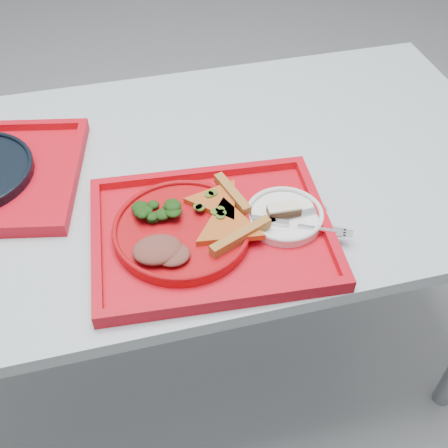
# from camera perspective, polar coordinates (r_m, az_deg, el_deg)

# --- Properties ---
(ground) EXTENTS (10.00, 10.00, 0.00)m
(ground) POSITION_cam_1_polar(r_m,az_deg,el_deg) (1.80, -4.55, -13.45)
(ground) COLOR #919499
(ground) RESTS_ON ground
(table) EXTENTS (1.60, 0.80, 0.75)m
(table) POSITION_cam_1_polar(r_m,az_deg,el_deg) (1.27, -6.28, 2.48)
(table) COLOR #9DA9B0
(table) RESTS_ON ground
(tray_main) EXTENTS (0.48, 0.38, 0.01)m
(tray_main) POSITION_cam_1_polar(r_m,az_deg,el_deg) (1.07, -1.25, -1.13)
(tray_main) COLOR red
(tray_main) RESTS_ON table
(dinner_plate) EXTENTS (0.26, 0.26, 0.02)m
(dinner_plate) POSITION_cam_1_polar(r_m,az_deg,el_deg) (1.06, -4.27, -0.72)
(dinner_plate) COLOR #AF0B11
(dinner_plate) RESTS_ON tray_main
(side_plate) EXTENTS (0.15, 0.15, 0.01)m
(side_plate) POSITION_cam_1_polar(r_m,az_deg,el_deg) (1.10, 6.14, 0.70)
(side_plate) COLOR white
(side_plate) RESTS_ON tray_main
(pizza_slice_a) EXTENTS (0.18, 0.19, 0.02)m
(pizza_slice_a) POSITION_cam_1_polar(r_m,az_deg,el_deg) (1.05, 0.44, -0.06)
(pizza_slice_a) COLOR orange
(pizza_slice_a) RESTS_ON dinner_plate
(pizza_slice_b) EXTENTS (0.16, 0.15, 0.02)m
(pizza_slice_b) POSITION_cam_1_polar(r_m,az_deg,el_deg) (1.09, -0.67, 2.50)
(pizza_slice_b) COLOR orange
(pizza_slice_b) RESTS_ON dinner_plate
(salad_heap) EXTENTS (0.08, 0.07, 0.04)m
(salad_heap) POSITION_cam_1_polar(r_m,az_deg,el_deg) (1.08, -6.97, 2.08)
(salad_heap) COLOR black
(salad_heap) RESTS_ON dinner_plate
(meat_portion) EXTENTS (0.09, 0.07, 0.03)m
(meat_portion) POSITION_cam_1_polar(r_m,az_deg,el_deg) (1.00, -6.79, -2.60)
(meat_portion) COLOR brown
(meat_portion) RESTS_ON dinner_plate
(dessert_bar) EXTENTS (0.07, 0.03, 0.02)m
(dessert_bar) POSITION_cam_1_polar(r_m,az_deg,el_deg) (1.09, 6.12, 1.48)
(dessert_bar) COLOR #4F2E1A
(dessert_bar) RESTS_ON side_plate
(knife) EXTENTS (0.19, 0.03, 0.01)m
(knife) POSITION_cam_1_polar(r_m,az_deg,el_deg) (1.08, 5.94, 0.59)
(knife) COLOR silver
(knife) RESTS_ON side_plate
(fork) EXTENTS (0.18, 0.10, 0.01)m
(fork) POSITION_cam_1_polar(r_m,az_deg,el_deg) (1.07, 7.39, -0.10)
(fork) COLOR silver
(fork) RESTS_ON side_plate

